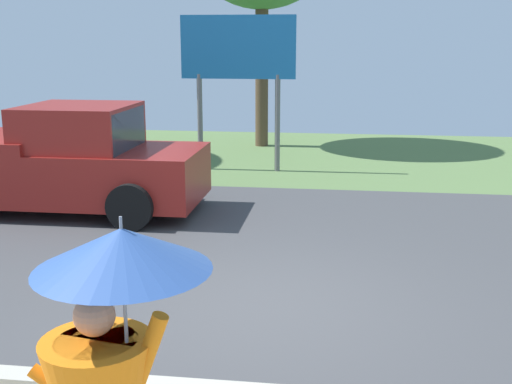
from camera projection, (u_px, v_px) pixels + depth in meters
ground_plane at (284, 235)px, 10.31m from camera, size 40.00×22.00×0.20m
pickup_truck at (56, 162)px, 11.39m from camera, size 5.20×2.28×1.88m
roadside_billboard at (238, 59)px, 14.55m from camera, size 2.60×0.12×3.50m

